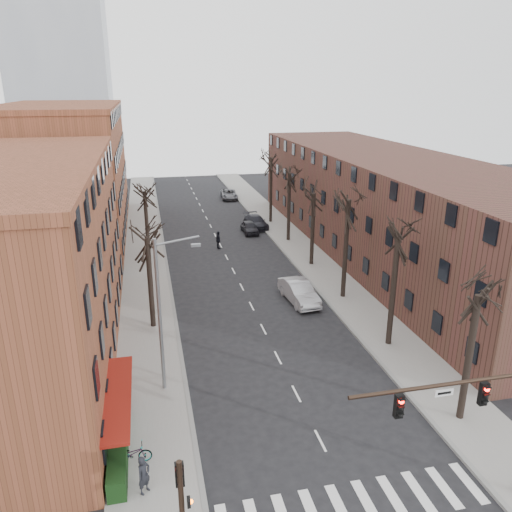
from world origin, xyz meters
TOP-DOWN VIEW (x-y plane):
  - ground at (0.00, 0.00)m, footprint 160.00×160.00m
  - sidewalk_left at (-8.00, 35.00)m, footprint 4.00×90.00m
  - sidewalk_right at (8.00, 35.00)m, footprint 4.00×90.00m
  - building_left_near at (-16.00, 15.00)m, footprint 12.00×26.00m
  - building_left_far at (-16.00, 44.00)m, footprint 12.00×28.00m
  - building_right at (16.00, 30.00)m, footprint 12.00×50.00m
  - office_tower at (-22.00, 95.00)m, footprint 18.00×18.00m
  - awning_left at (-9.40, 6.00)m, footprint 1.20×7.00m
  - hedge at (-9.50, 5.00)m, footprint 0.80×6.00m
  - tree_right_a at (7.60, 4.00)m, footprint 5.20×5.20m
  - tree_right_b at (7.60, 12.00)m, footprint 5.20×5.20m
  - tree_right_c at (7.60, 20.00)m, footprint 5.20×5.20m
  - tree_right_d at (7.60, 28.00)m, footprint 5.20×5.20m
  - tree_right_e at (7.60, 36.00)m, footprint 5.20×5.20m
  - tree_right_f at (7.60, 44.00)m, footprint 5.20×5.20m
  - tree_left_a at (-7.60, 18.00)m, footprint 5.20×5.20m
  - tree_left_b at (-7.60, 34.00)m, footprint 5.20×5.20m
  - signal_mast_arm at (5.45, -1.00)m, footprint 8.14×0.30m
  - signal_pole_left at (-6.99, -0.95)m, footprint 0.47×0.44m
  - streetlight at (-7.03, 10.00)m, footprint 2.45×0.22m
  - silver_sedan at (3.87, 20.01)m, footprint 2.27×5.27m
  - parked_car_near at (4.04, 39.99)m, footprint 1.69×4.03m
  - parked_car_mid at (5.30, 42.15)m, footprint 2.50×5.19m
  - parked_car_far at (4.82, 58.73)m, footprint 2.64×5.17m
  - pedestrian_a at (-8.36, 2.41)m, footprint 0.75×0.75m
  - pedestrian_b at (-9.60, 5.36)m, footprint 1.00×0.90m
  - pedestrian_crossing at (-0.38, 34.92)m, footprint 0.67×1.18m
  - bicycle at (-8.93, 4.31)m, footprint 1.87×0.71m

SIDE VIEW (x-z plane):
  - ground at x=0.00m, z-range 0.00..0.00m
  - awning_left at x=-9.40m, z-range -0.07..0.07m
  - tree_right_a at x=7.60m, z-range -5.00..5.00m
  - tree_right_b at x=7.60m, z-range -5.40..5.40m
  - tree_right_c at x=7.60m, z-range -5.80..5.80m
  - tree_right_d at x=7.60m, z-range -5.00..5.00m
  - tree_right_e at x=7.60m, z-range -5.40..5.40m
  - tree_right_f at x=7.60m, z-range -5.80..5.80m
  - tree_left_a at x=-7.60m, z-range -4.75..4.75m
  - tree_left_b at x=-7.60m, z-range -4.75..4.75m
  - sidewalk_left at x=-8.00m, z-range 0.00..0.15m
  - sidewalk_right at x=8.00m, z-range 0.00..0.15m
  - bicycle at x=-8.93m, z-range 0.15..1.12m
  - hedge at x=-9.50m, z-range 0.15..1.15m
  - parked_car_near at x=4.04m, z-range 0.00..1.36m
  - parked_car_far at x=4.82m, z-range 0.00..1.40m
  - parked_car_mid at x=5.30m, z-range 0.00..1.46m
  - silver_sedan at x=3.87m, z-range 0.00..1.69m
  - pedestrian_crossing at x=-0.38m, z-range 0.00..1.90m
  - pedestrian_b at x=-9.60m, z-range 0.15..1.83m
  - pedestrian_a at x=-8.36m, z-range 0.15..1.91m
  - signal_pole_left at x=-6.99m, z-range 0.41..4.81m
  - signal_mast_arm at x=5.45m, z-range 0.80..8.00m
  - building_right at x=16.00m, z-range 0.00..10.00m
  - streetlight at x=-7.03m, z-range 0.50..9.53m
  - building_left_near at x=-16.00m, z-range 0.00..12.00m
  - building_left_far at x=-16.00m, z-range 0.00..14.00m
  - office_tower at x=-22.00m, z-range 0.00..60.00m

